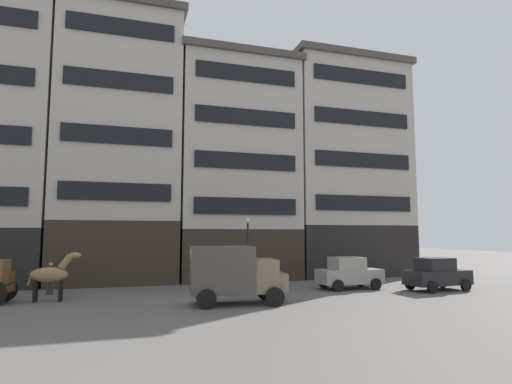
# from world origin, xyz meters

# --- Properties ---
(ground_plane) EXTENTS (120.00, 120.00, 0.00)m
(ground_plane) POSITION_xyz_m (0.00, 0.00, 0.00)
(ground_plane) COLOR #605B56
(building_center_left) EXTENTS (8.30, 5.90, 18.47)m
(building_center_left) POSITION_xyz_m (-4.33, 9.94, 9.28)
(building_center_left) COLOR #33281E
(building_center_left) RESTS_ON ground_plane
(building_center_right) EXTENTS (8.86, 5.90, 16.13)m
(building_center_right) POSITION_xyz_m (3.90, 9.94, 8.11)
(building_center_right) COLOR #33281E
(building_center_right) RESTS_ON ground_plane
(building_far_right) EXTENTS (9.75, 5.90, 17.03)m
(building_far_right) POSITION_xyz_m (12.86, 9.94, 8.56)
(building_far_right) COLOR black
(building_far_right) RESTS_ON ground_plane
(draft_horse) EXTENTS (2.35, 0.73, 2.30)m
(draft_horse) POSITION_xyz_m (-7.02, 2.68, 1.27)
(draft_horse) COLOR #937047
(draft_horse) RESTS_ON ground_plane
(delivery_truck_far) EXTENTS (4.49, 2.49, 2.62)m
(delivery_truck_far) POSITION_xyz_m (1.11, -0.63, 1.42)
(delivery_truck_far) COLOR #7A6B4C
(delivery_truck_far) RESTS_ON ground_plane
(sedan_dark) EXTENTS (3.71, 1.88, 1.83)m
(sedan_dark) POSITION_xyz_m (8.75, 2.49, 0.91)
(sedan_dark) COLOR gray
(sedan_dark) RESTS_ON ground_plane
(sedan_parked_curb) EXTENTS (3.82, 2.10, 1.83)m
(sedan_parked_curb) POSITION_xyz_m (13.18, 0.44, 0.91)
(sedan_parked_curb) COLOR black
(sedan_parked_curb) RESTS_ON ground_plane
(pedestrian_officer) EXTENTS (0.49, 0.49, 1.79)m
(pedestrian_officer) POSITION_xyz_m (-7.43, 5.08, 0.98)
(pedestrian_officer) COLOR #38332D
(pedestrian_officer) RESTS_ON ground_plane
(streetlamp_curbside) EXTENTS (0.32, 0.32, 4.12)m
(streetlamp_curbside) POSITION_xyz_m (3.31, 4.81, 2.67)
(streetlamp_curbside) COLOR black
(streetlamp_curbside) RESTS_ON ground_plane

